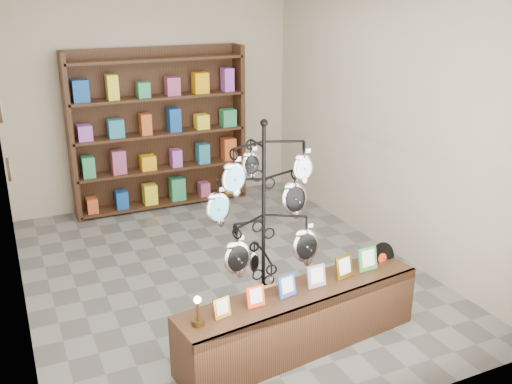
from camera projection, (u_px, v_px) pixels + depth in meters
ground at (222, 272)px, 6.22m from camera, size 5.00×5.00×0.00m
room_envelope at (219, 104)px, 5.61m from camera, size 5.00×5.00×5.00m
display_tree at (264, 215)px, 4.77m from camera, size 1.00×0.83×1.94m
front_shelf at (301, 319)px, 4.83m from camera, size 2.25×0.73×0.78m
back_shelving at (159, 135)px, 7.84m from camera, size 2.42×0.36×2.20m
wall_clocks at (4, 141)px, 5.63m from camera, size 0.03×0.24×0.84m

